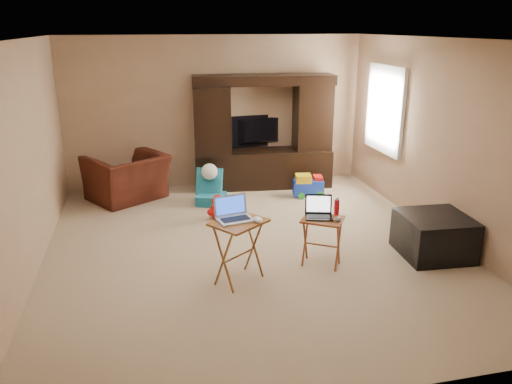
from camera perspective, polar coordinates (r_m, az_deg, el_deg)
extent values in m
plane|color=tan|center=(6.28, -0.41, -6.37)|extent=(5.50, 5.50, 0.00)
plane|color=silver|center=(5.69, -0.47, 17.10)|extent=(5.50, 5.50, 0.00)
plane|color=tan|center=(8.51, -4.52, 9.07)|extent=(5.00, 0.00, 5.00)
plane|color=tan|center=(3.37, 9.85, -6.21)|extent=(5.00, 0.00, 5.00)
plane|color=tan|center=(5.87, -25.06, 3.03)|extent=(0.00, 5.50, 5.50)
plane|color=tan|center=(6.84, 20.57, 5.60)|extent=(0.00, 5.50, 5.50)
plane|color=white|center=(8.11, 14.63, 9.14)|extent=(0.00, 1.20, 1.20)
cube|color=white|center=(8.10, 14.50, 9.14)|extent=(0.06, 1.14, 1.34)
cube|color=black|center=(8.40, 0.82, 6.86)|extent=(2.35, 0.81, 1.88)
imported|color=black|center=(8.62, 0.46, 6.90)|extent=(0.96, 0.23, 0.55)
imported|color=#45180E|center=(8.12, -14.48, 1.62)|extent=(1.45, 1.41, 0.72)
cube|color=black|center=(6.37, 19.68, -4.70)|extent=(0.82, 0.82, 0.50)
cube|color=#A76928|center=(5.36, -1.95, -6.82)|extent=(0.68, 0.66, 0.70)
cube|color=brown|center=(5.78, 7.51, -5.67)|extent=(0.57, 0.54, 0.58)
cube|color=#B5B5BA|center=(5.20, -2.40, -2.05)|extent=(0.41, 0.36, 0.24)
cube|color=black|center=(5.63, 7.23, -1.83)|extent=(0.36, 0.33, 0.24)
ellipsoid|color=white|center=(5.19, 0.21, -3.19)|extent=(0.12, 0.16, 0.06)
ellipsoid|color=#47484C|center=(5.60, 9.32, -3.09)|extent=(0.11, 0.14, 0.05)
cylinder|color=#B90B1E|center=(5.77, 9.21, -1.72)|extent=(0.06, 0.06, 0.18)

